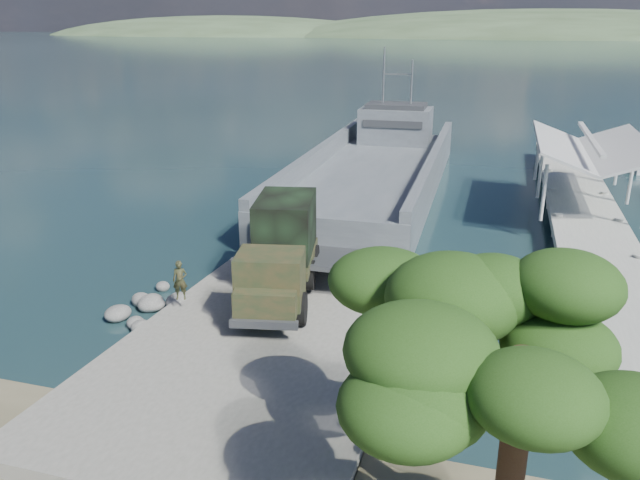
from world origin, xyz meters
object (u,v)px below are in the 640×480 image
Objects in this scene: sailboat_far at (635,166)px; soldier at (181,289)px; overhang_tree at (499,345)px; pier at (584,200)px; military_truck at (281,251)px; landing_craft at (374,179)px.

soldier is at bearing -134.12° from sailboat_far.
soldier is 0.29× the size of sailboat_far.
soldier is 0.22× the size of overhang_tree.
pier is 5.86× the size of overhang_tree.
sailboat_far is at bearing 76.63° from overhang_tree.
sailboat_far is (19.66, 33.20, -2.14)m from military_truck.
overhang_tree is (-10.69, -44.96, 5.16)m from sailboat_far.
military_truck is at bearing -131.40° from pier.
sailboat_far is at bearing 71.49° from pier.
sailboat_far is 0.76× the size of overhang_tree.
sailboat_far is at bearing 37.66° from soldier.
overhang_tree is at bearing -114.66° from sailboat_far.
overhang_tree is at bearing -75.51° from landing_craft.
soldier is at bearing -133.36° from pier.
military_truck is at bearing -91.07° from landing_craft.
pier is 25.10m from soldier.
sailboat_far reaches higher than military_truck.
landing_craft is 4.09× the size of military_truck.
overhang_tree reaches higher than pier.
pier is at bearing 37.19° from military_truck.
pier is at bearing 80.06° from overhang_tree.
military_truck is 38.64m from sailboat_far.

